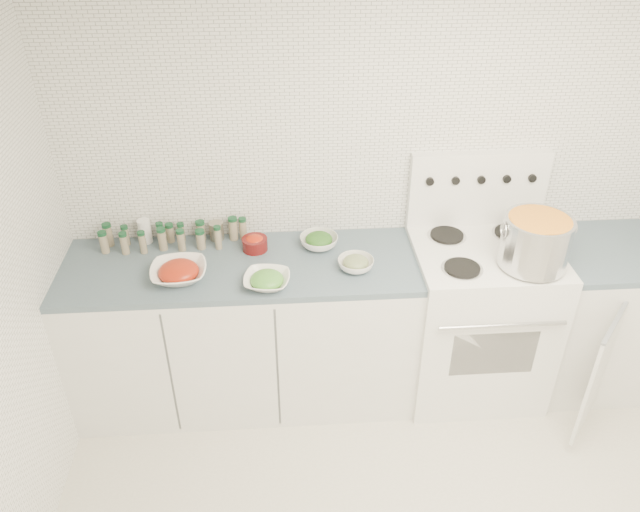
{
  "coord_description": "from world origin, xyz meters",
  "views": [
    {
      "loc": [
        -0.6,
        -1.52,
        2.71
      ],
      "look_at": [
        -0.41,
        1.14,
        0.96
      ],
      "focal_mm": 35.0,
      "sensor_mm": 36.0,
      "label": 1
    }
  ],
  "objects_px": {
    "bowl_snowpea": "(267,280)",
    "bowl_tomato": "(179,272)",
    "stove": "(476,314)",
    "stock_pot": "(536,240)"
  },
  "relations": [
    {
      "from": "bowl_snowpea",
      "to": "bowl_tomato",
      "type": "bearing_deg",
      "value": 168.13
    },
    {
      "from": "bowl_tomato",
      "to": "bowl_snowpea",
      "type": "relative_size",
      "value": 1.14
    },
    {
      "from": "stove",
      "to": "bowl_tomato",
      "type": "height_order",
      "value": "stove"
    },
    {
      "from": "bowl_snowpea",
      "to": "stock_pot",
      "type": "bearing_deg",
      "value": 1.28
    },
    {
      "from": "bowl_snowpea",
      "to": "stove",
      "type": "bearing_deg",
      "value": 9.53
    },
    {
      "from": "stove",
      "to": "bowl_snowpea",
      "type": "xyz_separation_m",
      "value": [
        -1.16,
        -0.2,
        0.44
      ]
    },
    {
      "from": "bowl_tomato",
      "to": "bowl_snowpea",
      "type": "distance_m",
      "value": 0.45
    },
    {
      "from": "stock_pot",
      "to": "bowl_tomato",
      "type": "xyz_separation_m",
      "value": [
        -1.77,
        0.06,
        -0.15
      ]
    },
    {
      "from": "bowl_tomato",
      "to": "bowl_snowpea",
      "type": "xyz_separation_m",
      "value": [
        0.44,
        -0.09,
        -0.01
      ]
    },
    {
      "from": "stock_pot",
      "to": "bowl_snowpea",
      "type": "relative_size",
      "value": 1.39
    }
  ]
}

